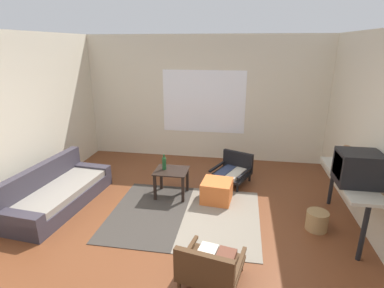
{
  "coord_description": "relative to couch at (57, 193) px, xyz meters",
  "views": [
    {
      "loc": [
        0.83,
        -3.5,
        2.5
      ],
      "look_at": [
        0.07,
        1.01,
        0.97
      ],
      "focal_mm": 28.16,
      "sensor_mm": 36.0,
      "label": 1
    }
  ],
  "objects": [
    {
      "name": "armchair_striped_foreground",
      "position": [
        2.63,
        -1.32,
        0.04
      ],
      "size": [
        0.74,
        0.75,
        0.56
      ],
      "color": "#472D19",
      "rests_on": "ground"
    },
    {
      "name": "armchair_by_window",
      "position": [
        2.77,
        1.36,
        0.03
      ],
      "size": [
        0.82,
        0.83,
        0.54
      ],
      "color": "black",
      "rests_on": "ground"
    },
    {
      "name": "glass_bottle",
      "position": [
        1.63,
        0.65,
        0.37
      ],
      "size": [
        0.07,
        0.07,
        0.27
      ],
      "color": "#194723",
      "rests_on": "coffee_table"
    },
    {
      "name": "area_rug",
      "position": [
        2.09,
        0.03,
        -0.21
      ],
      "size": [
        2.27,
        1.83,
        0.01
      ],
      "color": "#38332D",
      "rests_on": "ground"
    },
    {
      "name": "console_shelf",
      "position": [
        4.37,
        0.09,
        0.49
      ],
      "size": [
        0.43,
        1.5,
        0.79
      ],
      "color": "#B2AD9E",
      "rests_on": "ground"
    },
    {
      "name": "crt_television",
      "position": [
        4.37,
        -0.12,
        0.79
      ],
      "size": [
        0.51,
        0.44,
        0.43
      ],
      "color": "black",
      "rests_on": "console_shelf"
    },
    {
      "name": "far_wall_with_window",
      "position": [
        2.04,
        2.63,
        1.14
      ],
      "size": [
        5.6,
        0.13,
        2.7
      ],
      "color": "beige",
      "rests_on": "ground"
    },
    {
      "name": "coffee_table",
      "position": [
        1.76,
        0.62,
        0.15
      ],
      "size": [
        0.56,
        0.49,
        0.47
      ],
      "color": "black",
      "rests_on": "ground"
    },
    {
      "name": "side_wall_left",
      "position": [
        -0.62,
        -0.13,
        1.14
      ],
      "size": [
        0.12,
        6.6,
        2.7
      ],
      "primitive_type": "cube",
      "color": "beige",
      "rests_on": "ground"
    },
    {
      "name": "clay_vase",
      "position": [
        4.37,
        0.39,
        0.71
      ],
      "size": [
        0.23,
        0.23,
        0.34
      ],
      "color": "#A87047",
      "rests_on": "console_shelf"
    },
    {
      "name": "ottoman_orange",
      "position": [
        2.54,
        0.56,
        -0.03
      ],
      "size": [
        0.52,
        0.52,
        0.36
      ],
      "primitive_type": "cube",
      "rotation": [
        0.0,
        0.0,
        -0.1
      ],
      "color": "#D1662D",
      "rests_on": "ground"
    },
    {
      "name": "wicker_basket",
      "position": [
        4.0,
        -0.02,
        -0.07
      ],
      "size": [
        0.3,
        0.3,
        0.28
      ],
      "primitive_type": "cylinder",
      "color": "#9E7A4C",
      "rests_on": "ground"
    },
    {
      "name": "couch",
      "position": [
        0.0,
        0.0,
        0.0
      ],
      "size": [
        0.95,
        1.97,
        0.67
      ],
      "color": "#38333D",
      "rests_on": "ground"
    },
    {
      "name": "ground_plane",
      "position": [
        2.04,
        -0.43,
        -0.21
      ],
      "size": [
        7.8,
        7.8,
        0.0
      ],
      "primitive_type": "plane",
      "color": "brown"
    }
  ]
}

